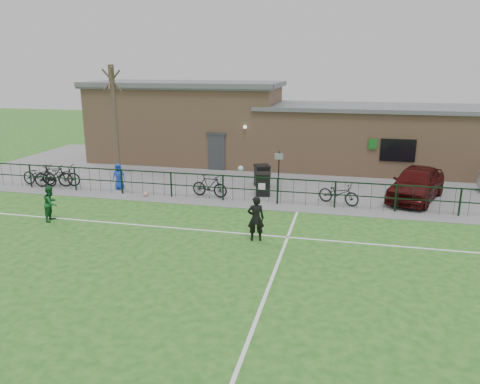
% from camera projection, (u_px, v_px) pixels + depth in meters
% --- Properties ---
extents(ground, '(90.00, 90.00, 0.00)m').
position_uv_depth(ground, '(201.00, 280.00, 13.52)').
color(ground, '#255B1A').
rests_on(ground, ground).
extents(paving_strip, '(34.00, 13.00, 0.02)m').
position_uv_depth(paving_strip, '(275.00, 175.00, 26.19)').
color(paving_strip, slate).
rests_on(paving_strip, ground).
extents(pitch_line_touch, '(28.00, 0.10, 0.01)m').
position_uv_depth(pitch_line_touch, '(254.00, 204.00, 20.84)').
color(pitch_line_touch, white).
rests_on(pitch_line_touch, ground).
extents(pitch_line_mid, '(28.00, 0.10, 0.01)m').
position_uv_depth(pitch_line_mid, '(234.00, 233.00, 17.28)').
color(pitch_line_mid, white).
rests_on(pitch_line_mid, ground).
extents(pitch_line_perp, '(0.10, 16.00, 0.01)m').
position_uv_depth(pitch_line_perp, '(269.00, 287.00, 13.08)').
color(pitch_line_perp, white).
rests_on(pitch_line_perp, ground).
extents(perimeter_fence, '(28.00, 0.10, 1.20)m').
position_uv_depth(perimeter_fence, '(255.00, 190.00, 20.87)').
color(perimeter_fence, black).
rests_on(perimeter_fence, ground).
extents(bare_tree, '(0.30, 0.30, 6.00)m').
position_uv_depth(bare_tree, '(115.00, 124.00, 24.34)').
color(bare_tree, '#49382C').
rests_on(bare_tree, ground).
extents(wheelie_bin_left, '(0.75, 0.83, 0.99)m').
position_uv_depth(wheelie_bin_left, '(263.00, 185.00, 22.06)').
color(wheelie_bin_left, black).
rests_on(wheelie_bin_left, paving_strip).
extents(wheelie_bin_right, '(0.91, 0.96, 1.01)m').
position_uv_depth(wheelie_bin_right, '(262.00, 177.00, 23.63)').
color(wheelie_bin_right, black).
rests_on(wheelie_bin_right, paving_strip).
extents(sign_post, '(0.08, 0.08, 2.00)m').
position_uv_depth(sign_post, '(279.00, 172.00, 22.45)').
color(sign_post, black).
rests_on(sign_post, paving_strip).
extents(car_maroon, '(3.30, 4.85, 1.53)m').
position_uv_depth(car_maroon, '(416.00, 183.00, 21.28)').
color(car_maroon, '#3F0B0B').
rests_on(car_maroon, paving_strip).
extents(bicycle_a, '(2.11, 0.90, 1.08)m').
position_uv_depth(bicycle_a, '(40.00, 175.00, 23.79)').
color(bicycle_a, black).
rests_on(bicycle_a, paving_strip).
extents(bicycle_b, '(1.98, 1.06, 1.15)m').
position_uv_depth(bicycle_b, '(53.00, 176.00, 23.49)').
color(bicycle_b, black).
rests_on(bicycle_b, paving_strip).
extents(bicycle_c, '(2.12, 0.85, 1.09)m').
position_uv_depth(bicycle_c, '(61.00, 175.00, 23.75)').
color(bicycle_c, black).
rests_on(bicycle_c, paving_strip).
extents(bicycle_d, '(1.80, 0.73, 1.05)m').
position_uv_depth(bicycle_d, '(210.00, 186.00, 21.78)').
color(bicycle_d, black).
rests_on(bicycle_d, paving_strip).
extents(bicycle_e, '(1.99, 1.30, 0.99)m').
position_uv_depth(bicycle_e, '(339.00, 193.00, 20.64)').
color(bicycle_e, black).
rests_on(bicycle_e, paving_strip).
extents(spectator_child, '(0.71, 0.56, 1.27)m').
position_uv_depth(spectator_child, '(119.00, 177.00, 23.06)').
color(spectator_child, blue).
rests_on(spectator_child, paving_strip).
extents(goalkeeper_kick, '(1.58, 2.88, 2.12)m').
position_uv_depth(goalkeeper_kick, '(255.00, 217.00, 16.40)').
color(goalkeeper_kick, black).
rests_on(goalkeeper_kick, ground).
extents(outfield_player, '(0.64, 0.77, 1.42)m').
position_uv_depth(outfield_player, '(51.00, 203.00, 18.48)').
color(outfield_player, '#1A5B2C').
rests_on(outfield_player, ground).
extents(ball_ground, '(0.24, 0.24, 0.24)m').
position_uv_depth(ball_ground, '(146.00, 194.00, 21.95)').
color(ball_ground, silver).
rests_on(ball_ground, ground).
extents(clubhouse, '(24.25, 5.40, 4.96)m').
position_uv_depth(clubhouse, '(269.00, 128.00, 28.61)').
color(clubhouse, tan).
rests_on(clubhouse, ground).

